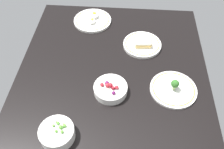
# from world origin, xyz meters

# --- Properties ---
(dining_table) EXTENTS (1.14, 0.92, 0.04)m
(dining_table) POSITION_xyz_m (0.00, 0.00, 0.02)
(dining_table) COLOR black
(dining_table) RESTS_ON ground
(plate_broccoli) EXTENTS (0.21, 0.21, 0.07)m
(plate_broccoli) POSITION_xyz_m (0.06, 0.29, 0.05)
(plate_broccoli) COLOR white
(plate_broccoli) RESTS_ON dining_table
(plate_sandwich) EXTENTS (0.20, 0.20, 0.05)m
(plate_sandwich) POSITION_xyz_m (-0.23, 0.14, 0.05)
(plate_sandwich) COLOR white
(plate_sandwich) RESTS_ON dining_table
(bowl_peas) EXTENTS (0.14, 0.14, 0.07)m
(bowl_peas) POSITION_xyz_m (0.32, -0.19, 0.07)
(bowl_peas) COLOR white
(bowl_peas) RESTS_ON dining_table
(bowl_berries) EXTENTS (0.15, 0.15, 0.06)m
(bowl_berries) POSITION_xyz_m (0.09, -0.00, 0.06)
(bowl_berries) COLOR white
(bowl_berries) RESTS_ON dining_table
(plate_eggs) EXTENTS (0.22, 0.22, 0.05)m
(plate_eggs) POSITION_xyz_m (-0.42, -0.15, 0.05)
(plate_eggs) COLOR white
(plate_eggs) RESTS_ON dining_table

